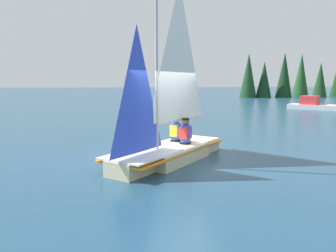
% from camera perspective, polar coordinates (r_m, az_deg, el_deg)
% --- Properties ---
extents(ground_plane, '(260.00, 260.00, 0.00)m').
position_cam_1_polar(ground_plane, '(9.36, -0.00, -6.03)').
color(ground_plane, navy).
extents(sailboat_main, '(3.94, 4.16, 5.16)m').
position_cam_1_polar(sailboat_main, '(9.24, 0.10, -1.46)').
color(sailboat_main, beige).
rests_on(sailboat_main, ground_plane).
extents(sailor_helm, '(0.42, 0.43, 1.16)m').
position_cam_1_polar(sailor_helm, '(9.71, 3.05, -1.74)').
color(sailor_helm, black).
rests_on(sailor_helm, ground_plane).
extents(sailor_crew, '(0.42, 0.43, 1.16)m').
position_cam_1_polar(sailor_crew, '(10.12, 1.40, -1.41)').
color(sailor_crew, black).
rests_on(sailor_crew, ground_plane).
extents(motorboat_distant, '(3.96, 3.92, 1.09)m').
position_cam_1_polar(motorboat_distant, '(29.39, 23.80, 3.43)').
color(motorboat_distant, silver).
rests_on(motorboat_distant, ground_plane).
extents(treeline_shore, '(17.61, 4.91, 6.52)m').
position_cam_1_polar(treeline_shore, '(51.79, 20.41, 8.02)').
color(treeline_shore, '#193D1E').
rests_on(treeline_shore, ground_plane).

